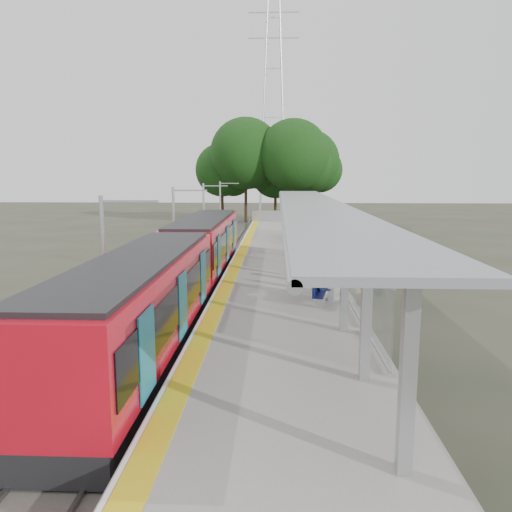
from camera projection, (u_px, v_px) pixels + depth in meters
The scene contains 16 objects.
ground at pixel (285, 458), 10.86m from camera, with size 200.00×200.00×0.00m, color #474438.
trackbed at pixel (207, 273), 30.75m from camera, with size 3.00×70.00×0.24m, color #59544C.
platform at pixel (280, 267), 30.50m from camera, with size 6.00×50.00×1.00m, color gray.
tactile_strip at pixel (239, 259), 30.52m from camera, with size 0.60×50.00×0.02m, color yellow.
end_fence at pixel (279, 216), 54.92m from camera, with size 6.00×0.10×1.20m, color #9EA0A5.
train at pixel (182, 265), 22.56m from camera, with size 2.74×27.60×3.62m.
canopy at pixel (312, 212), 26.07m from camera, with size 3.27×38.00×3.66m.
pylon at pixel (273, 93), 79.82m from camera, with size 8.00×4.00×38.00m, color #9EA0A5, non-canonical shape.
tree_cluster at pixel (271, 160), 61.63m from camera, with size 18.26×11.73×13.08m.
catenary_masts at pixel (175, 229), 29.39m from camera, with size 2.08×48.16×5.40m.
bench_near at pixel (315, 284), 20.91m from camera, with size 1.05×1.62×1.06m.
bench_mid at pixel (317, 292), 19.77m from camera, with size 0.68×1.43×0.94m.
bench_far at pixel (307, 233), 39.79m from camera, with size 0.94×1.49×0.98m.
info_pillar_near at pixel (326, 275), 21.73m from camera, with size 0.41×0.41×1.81m.
info_pillar_far at pixel (313, 244), 30.65m from camera, with size 0.45×0.45×2.01m.
litter_bin at pixel (297, 270), 24.28m from camera, with size 0.50×0.50×1.03m, color #9EA0A5.
Camera 1 is at (-0.21, -10.02, 6.11)m, focal length 35.00 mm.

